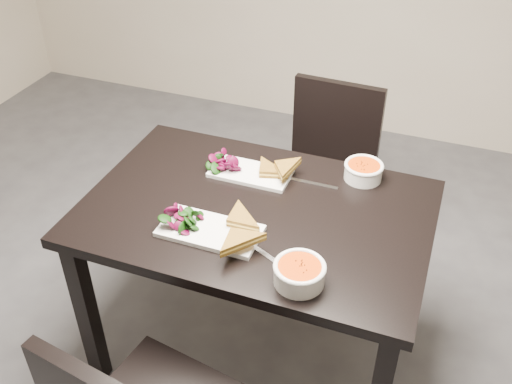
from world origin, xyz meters
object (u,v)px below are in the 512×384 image
Objects in this scene: chair_far at (327,163)px; soup_bowl_far at (363,170)px; soup_bowl_near at (299,272)px; plate_far at (251,173)px; table at (256,230)px; plate_near at (210,231)px.

soup_bowl_far is at bearing -59.86° from chair_far.
soup_bowl_near is (0.17, -1.05, 0.31)m from chair_far.
soup_bowl_far reaches higher than plate_far.
chair_far is 0.66m from plate_far.
chair_far is 2.83× the size of plate_far.
plate_far is at bearing 125.28° from soup_bowl_near.
chair_far reaches higher than table.
soup_bowl_near reaches higher than soup_bowl_far.
soup_bowl_near is 0.52× the size of plate_far.
plate_near is 0.36m from soup_bowl_near.
plate_far is (-0.16, -0.57, 0.27)m from chair_far.
table is at bearing -134.85° from soup_bowl_far.
table is 0.78m from chair_far.
chair_far is 5.41× the size of soup_bowl_near.
table is 0.23m from plate_far.
table is at bearing -63.70° from plate_far.
soup_bowl_far is at bearing 84.06° from soup_bowl_near.
plate_near is at bearing 161.46° from soup_bowl_near.
soup_bowl_near is (0.25, -0.29, 0.14)m from table.
plate_near is 2.30× the size of soup_bowl_far.
table is 3.99× the size of plate_far.
table is 7.63× the size of soup_bowl_near.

